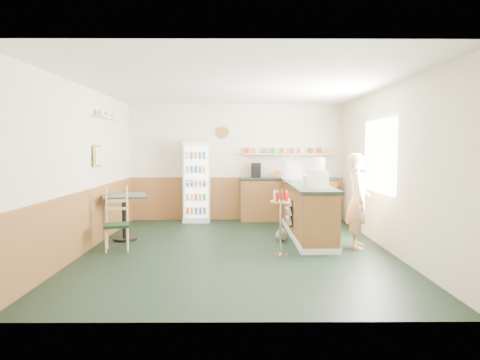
{
  "coord_description": "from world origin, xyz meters",
  "views": [
    {
      "loc": [
        0.02,
        -7.04,
        1.69
      ],
      "look_at": [
        0.07,
        0.6,
        1.12
      ],
      "focal_mm": 32.0,
      "sensor_mm": 36.0,
      "label": 1
    }
  ],
  "objects_px": {
    "condiment_stand": "(280,212)",
    "cafe_chair": "(118,217)",
    "drinks_fridge": "(197,182)",
    "display_case": "(303,170)",
    "cash_register": "(316,182)",
    "shopkeeper": "(358,201)",
    "cafe_table": "(124,208)"
  },
  "relations": [
    {
      "from": "shopkeeper",
      "to": "cafe_table",
      "type": "height_order",
      "value": "shopkeeper"
    },
    {
      "from": "drinks_fridge",
      "to": "shopkeeper",
      "type": "bearing_deg",
      "value": -41.84
    },
    {
      "from": "drinks_fridge",
      "to": "cash_register",
      "type": "height_order",
      "value": "drinks_fridge"
    },
    {
      "from": "display_case",
      "to": "cafe_table",
      "type": "height_order",
      "value": "display_case"
    },
    {
      "from": "cash_register",
      "to": "condiment_stand",
      "type": "bearing_deg",
      "value": -138.66
    },
    {
      "from": "shopkeeper",
      "to": "cash_register",
      "type": "bearing_deg",
      "value": 93.98
    },
    {
      "from": "shopkeeper",
      "to": "cafe_chair",
      "type": "bearing_deg",
      "value": 102.19
    },
    {
      "from": "cafe_table",
      "to": "condiment_stand",
      "type": "bearing_deg",
      "value": -22.41
    },
    {
      "from": "cash_register",
      "to": "cafe_chair",
      "type": "distance_m",
      "value": 3.37
    },
    {
      "from": "shopkeeper",
      "to": "cafe_chair",
      "type": "distance_m",
      "value": 4.03
    },
    {
      "from": "display_case",
      "to": "cafe_chair",
      "type": "xyz_separation_m",
      "value": [
        -3.32,
        -1.59,
        -0.7
      ]
    },
    {
      "from": "cash_register",
      "to": "condiment_stand",
      "type": "xyz_separation_m",
      "value": [
        -0.65,
        -0.58,
        -0.43
      ]
    },
    {
      "from": "condiment_stand",
      "to": "display_case",
      "type": "bearing_deg",
      "value": 71.95
    },
    {
      "from": "cash_register",
      "to": "cafe_chair",
      "type": "xyz_separation_m",
      "value": [
        -3.32,
        -0.16,
        -0.57
      ]
    },
    {
      "from": "condiment_stand",
      "to": "cafe_chair",
      "type": "bearing_deg",
      "value": 170.97
    },
    {
      "from": "drinks_fridge",
      "to": "cafe_chair",
      "type": "relative_size",
      "value": 1.74
    },
    {
      "from": "shopkeeper",
      "to": "cafe_table",
      "type": "xyz_separation_m",
      "value": [
        -4.1,
        0.64,
        -0.21
      ]
    },
    {
      "from": "cafe_table",
      "to": "cafe_chair",
      "type": "relative_size",
      "value": 0.91
    },
    {
      "from": "drinks_fridge",
      "to": "cafe_table",
      "type": "distance_m",
      "value": 2.33
    },
    {
      "from": "cafe_chair",
      "to": "display_case",
      "type": "bearing_deg",
      "value": 12.02
    },
    {
      "from": "shopkeeper",
      "to": "display_case",
      "type": "bearing_deg",
      "value": 35.97
    },
    {
      "from": "cash_register",
      "to": "cafe_table",
      "type": "relative_size",
      "value": 0.41
    },
    {
      "from": "shopkeeper",
      "to": "cafe_chair",
      "type": "relative_size",
      "value": 1.52
    },
    {
      "from": "drinks_fridge",
      "to": "cafe_chair",
      "type": "distance_m",
      "value": 2.94
    },
    {
      "from": "cash_register",
      "to": "shopkeeper",
      "type": "relative_size",
      "value": 0.24
    },
    {
      "from": "cafe_table",
      "to": "cafe_chair",
      "type": "height_order",
      "value": "cafe_chair"
    },
    {
      "from": "condiment_stand",
      "to": "cafe_table",
      "type": "bearing_deg",
      "value": 157.59
    },
    {
      "from": "shopkeeper",
      "to": "cafe_table",
      "type": "distance_m",
      "value": 4.16
    },
    {
      "from": "shopkeeper",
      "to": "cafe_table",
      "type": "relative_size",
      "value": 1.68
    },
    {
      "from": "cash_register",
      "to": "display_case",
      "type": "bearing_deg",
      "value": 89.77
    },
    {
      "from": "cash_register",
      "to": "condiment_stand",
      "type": "distance_m",
      "value": 0.98
    },
    {
      "from": "drinks_fridge",
      "to": "condiment_stand",
      "type": "bearing_deg",
      "value": -62.94
    }
  ]
}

